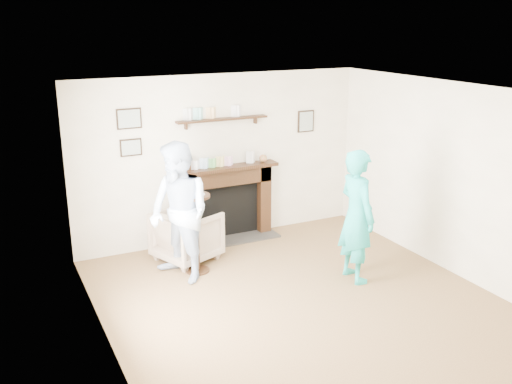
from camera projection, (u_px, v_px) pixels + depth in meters
ground at (305, 305)px, 6.74m from camera, size 5.00×5.00×0.00m
room_shell at (278, 160)px, 6.86m from camera, size 4.54×5.02×2.52m
armchair at (188, 259)px, 8.04m from camera, size 1.01×1.00×0.72m
man at (182, 278)px, 7.44m from camera, size 0.94×1.06×1.81m
woman at (353, 278)px, 7.45m from camera, size 0.44×0.64×1.72m
pedestal_table at (196, 218)px, 7.44m from camera, size 0.38×0.38×1.23m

